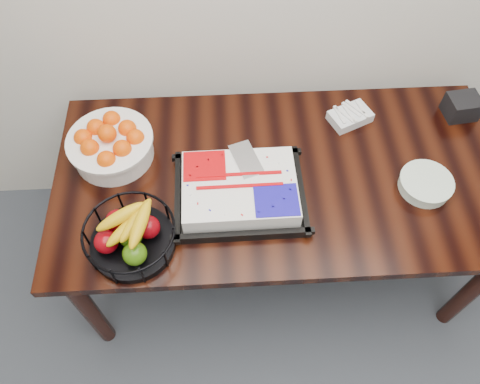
{
  "coord_description": "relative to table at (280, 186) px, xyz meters",
  "views": [
    {
      "loc": [
        -0.22,
        0.93,
        2.26
      ],
      "look_at": [
        -0.17,
        1.87,
        0.83
      ],
      "focal_mm": 35.0,
      "sensor_mm": 36.0,
      "label": 1
    }
  ],
  "objects": [
    {
      "name": "tangerine_bowl",
      "position": [
        -0.67,
        0.13,
        0.18
      ],
      "size": [
        0.34,
        0.34,
        0.22
      ],
      "color": "white",
      "rests_on": "table"
    },
    {
      "name": "fork_bag",
      "position": [
        0.32,
        0.27,
        0.11
      ],
      "size": [
        0.2,
        0.17,
        0.05
      ],
      "color": "silver",
      "rests_on": "table"
    },
    {
      "name": "cake_tray",
      "position": [
        -0.17,
        -0.1,
        0.13
      ],
      "size": [
        0.49,
        0.39,
        0.1
      ],
      "color": "black",
      "rests_on": "table"
    },
    {
      "name": "table",
      "position": [
        0.0,
        0.0,
        0.0
      ],
      "size": [
        1.8,
        0.9,
        0.75
      ],
      "color": "black",
      "rests_on": "ground"
    },
    {
      "name": "napkin_box",
      "position": [
        0.8,
        0.28,
        0.13
      ],
      "size": [
        0.14,
        0.13,
        0.09
      ],
      "primitive_type": "cube",
      "rotation": [
        0.0,
        0.0,
        0.12
      ],
      "color": "black",
      "rests_on": "table"
    },
    {
      "name": "fruit_basket",
      "position": [
        -0.56,
        -0.28,
        0.16
      ],
      "size": [
        0.32,
        0.32,
        0.17
      ],
      "color": "black",
      "rests_on": "table"
    },
    {
      "name": "plate_stack",
      "position": [
        0.55,
        -0.1,
        0.11
      ],
      "size": [
        0.2,
        0.2,
        0.05
      ],
      "color": "white",
      "rests_on": "table"
    }
  ]
}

